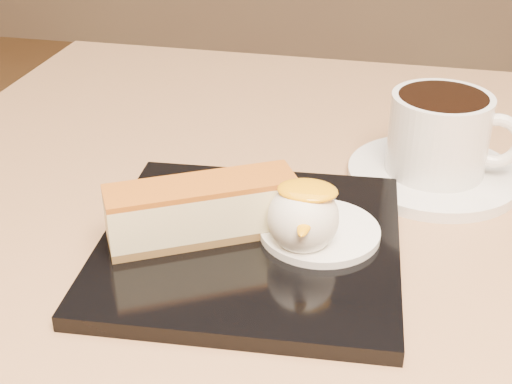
% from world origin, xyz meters
% --- Properties ---
extents(table, '(0.80, 0.80, 0.72)m').
position_xyz_m(table, '(0.00, 0.00, 0.56)').
color(table, black).
rests_on(table, ground).
extents(dessert_plate, '(0.24, 0.24, 0.01)m').
position_xyz_m(dessert_plate, '(-0.05, -0.05, 0.73)').
color(dessert_plate, black).
rests_on(dessert_plate, table).
extents(cheesecake, '(0.14, 0.10, 0.04)m').
position_xyz_m(cheesecake, '(-0.08, -0.06, 0.75)').
color(cheesecake, brown).
rests_on(cheesecake, dessert_plate).
extents(cream_smear, '(0.09, 0.09, 0.01)m').
position_xyz_m(cream_smear, '(0.00, -0.04, 0.73)').
color(cream_smear, white).
rests_on(cream_smear, dessert_plate).
extents(ice_cream_scoop, '(0.05, 0.05, 0.05)m').
position_xyz_m(ice_cream_scoop, '(-0.01, -0.06, 0.76)').
color(ice_cream_scoop, white).
rests_on(ice_cream_scoop, cream_smear).
extents(mango_sauce, '(0.04, 0.03, 0.01)m').
position_xyz_m(mango_sauce, '(-0.00, -0.06, 0.78)').
color(mango_sauce, '#FFA308').
rests_on(mango_sauce, ice_cream_scoop).
extents(mint_sprig, '(0.04, 0.03, 0.00)m').
position_xyz_m(mint_sprig, '(-0.02, -0.01, 0.74)').
color(mint_sprig, '#2D8B41').
rests_on(mint_sprig, cream_smear).
extents(saucer, '(0.15, 0.15, 0.01)m').
position_xyz_m(saucer, '(0.09, 0.09, 0.72)').
color(saucer, white).
rests_on(saucer, table).
extents(coffee_cup, '(0.11, 0.09, 0.07)m').
position_xyz_m(coffee_cup, '(0.09, 0.09, 0.77)').
color(coffee_cup, white).
rests_on(coffee_cup, saucer).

